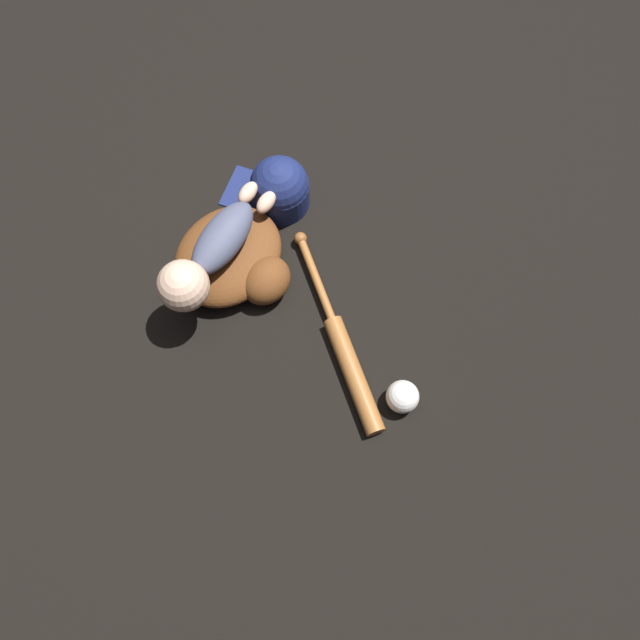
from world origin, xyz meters
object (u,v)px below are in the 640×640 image
Objects in this scene: baby_figure at (206,258)px; baseball at (403,397)px; baseball_glove at (234,260)px; baseball_cap at (279,188)px; baseball_bat at (345,354)px.

baby_figure is 4.97× the size of baseball.
baseball_glove is 1.48× the size of baseball_cap.
baby_figure reaches higher than baseball.
baby_figure is 1.60× the size of baseball_cap.
baby_figure is at bearing 4.63° from baseball_glove.
baseball_cap reaches higher than baseball.
baseball is (-0.04, 0.16, 0.01)m from baseball_bat.
baseball_bat is at bearing 73.52° from baseball_cap.
baseball_bat is at bearing -77.35° from baseball.
baby_figure is 0.38m from baseball_bat.
baseball is (-0.11, 0.50, -0.01)m from baseball_glove.
baseball_glove is 0.35m from baseball_bat.
baseball_cap is (-0.26, -0.10, -0.08)m from baby_figure.
baseball_cap is at bearing -155.68° from baseball_glove.
baseball_bat is (-0.14, 0.34, -0.12)m from baby_figure.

